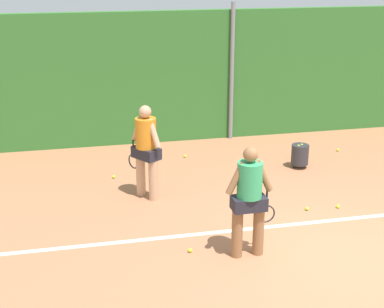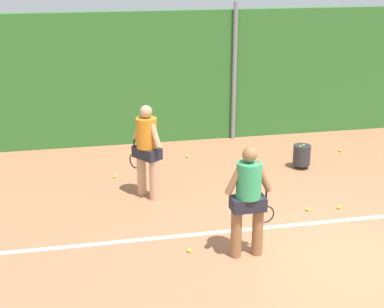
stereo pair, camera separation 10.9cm
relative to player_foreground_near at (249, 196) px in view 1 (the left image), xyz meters
The scene contains 14 objects.
ground_plane 2.13m from the player_foreground_near, 45.83° to the left, with size 30.23×30.23×0.00m, color #B2704C.
hedge_fence_backdrop 5.89m from the player_foreground_near, 76.93° to the left, with size 19.65×0.25×3.05m, color #33702D.
fence_post_center 5.73m from the player_foreground_near, 76.53° to the left, with size 0.10×0.10×3.24m, color gray.
court_baseline_paint 1.81m from the player_foreground_near, 30.77° to the left, with size 14.36×0.10×0.01m, color white.
player_foreground_near is the anchor object (origin of this frame).
player_midcourt 2.70m from the player_foreground_near, 115.44° to the left, with size 0.57×0.65×1.74m.
ball_hopper 3.99m from the player_foreground_near, 56.32° to the left, with size 0.36×0.36×0.51m.
tennis_ball_0 4.49m from the player_foreground_near, 90.52° to the left, with size 0.07×0.07×0.07m, color #CCDB33.
tennis_ball_1 1.26m from the player_foreground_near, 163.09° to the left, with size 0.07×0.07×0.07m, color #CCDB33.
tennis_ball_3 5.40m from the player_foreground_near, 49.63° to the left, with size 0.07×0.07×0.07m, color #CCDB33.
tennis_ball_4 2.57m from the player_foreground_near, 30.65° to the left, with size 0.07×0.07×0.07m, color #CCDB33.
tennis_ball_5 3.99m from the player_foreground_near, 115.77° to the left, with size 0.07×0.07×0.07m, color #CCDB33.
tennis_ball_7 5.45m from the player_foreground_near, 58.62° to the left, with size 0.07×0.07×0.07m, color #CCDB33.
tennis_ball_8 2.16m from the player_foreground_near, 40.03° to the left, with size 0.07×0.07×0.07m, color #CCDB33.
Camera 1 is at (-3.74, -6.70, 4.25)m, focal length 53.08 mm.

